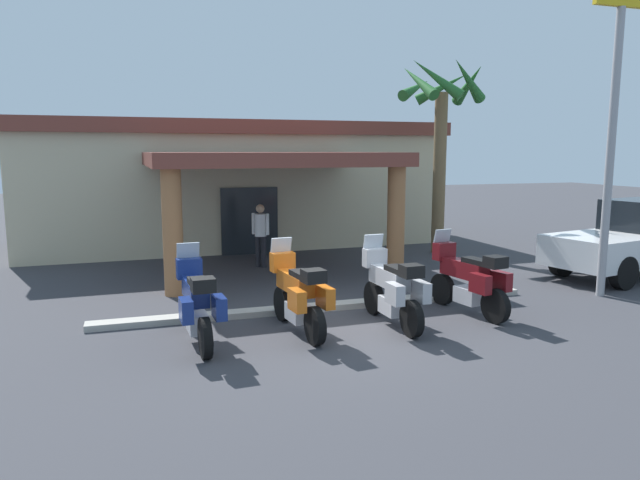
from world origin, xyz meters
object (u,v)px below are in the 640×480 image
(motorcycle_silver, at_px, (392,289))
(palm_tree_near_portico, at_px, (441,117))
(motorcycle_blue, at_px, (197,303))
(motel_building, at_px, (235,182))
(motorcycle_maroon, at_px, (469,279))
(motorcycle_orange, at_px, (298,294))
(roadside_sign, at_px, (616,73))
(pedestrian, at_px, (260,231))
(pickup_truck_white, at_px, (638,240))

(motorcycle_silver, xyz_separation_m, palm_tree_near_portico, (4.69, 6.78, 3.57))
(motorcycle_blue, relative_size, motorcycle_silver, 1.00)
(motel_building, distance_m, motorcycle_maroon, 10.96)
(motorcycle_orange, height_order, roadside_sign, roadside_sign)
(motel_building, bearing_deg, motorcycle_maroon, -75.89)
(pedestrian, relative_size, roadside_sign, 0.24)
(pedestrian, distance_m, pickup_truck_white, 10.01)
(motorcycle_blue, relative_size, motorcycle_orange, 1.00)
(motorcycle_maroon, bearing_deg, pickup_truck_white, -82.80)
(motorcycle_orange, height_order, pedestrian, pedestrian)
(motel_building, distance_m, motorcycle_orange, 10.73)
(motorcycle_maroon, bearing_deg, motel_building, 5.72)
(motorcycle_blue, relative_size, pickup_truck_white, 0.40)
(motorcycle_maroon, height_order, palm_tree_near_portico, palm_tree_near_portico)
(motorcycle_orange, xyz_separation_m, pedestrian, (0.61, 6.06, 0.33))
(pickup_truck_white, xyz_separation_m, palm_tree_near_portico, (-3.29, 4.63, 3.34))
(pedestrian, bearing_deg, motel_building, -141.81)
(pedestrian, distance_m, roadside_sign, 9.43)
(palm_tree_near_portico, distance_m, roadside_sign, 6.22)
(motorcycle_blue, xyz_separation_m, pickup_truck_white, (11.55, 2.12, 0.24))
(motorcycle_silver, xyz_separation_m, roadside_sign, (5.41, 0.63, 4.16))
(motorcycle_maroon, xyz_separation_m, pedestrian, (-2.96, 5.91, 0.33))
(motel_building, distance_m, roadside_sign, 12.33)
(motorcycle_blue, bearing_deg, motorcycle_maroon, -90.59)
(motorcycle_maroon, distance_m, roadside_sign, 5.53)
(motorcycle_maroon, distance_m, pickup_truck_white, 6.49)
(motorcycle_orange, bearing_deg, palm_tree_near_portico, -50.46)
(pickup_truck_white, bearing_deg, roadside_sign, -161.08)
(motorcycle_blue, distance_m, motorcycle_orange, 1.78)
(pickup_truck_white, distance_m, roadside_sign, 4.93)
(motorcycle_orange, bearing_deg, pickup_truck_white, -84.51)
(motorcycle_orange, relative_size, roadside_sign, 0.30)
(motorcycle_blue, distance_m, pedestrian, 6.60)
(motorcycle_silver, bearing_deg, roadside_sign, -85.70)
(motel_building, xyz_separation_m, pedestrian, (-0.06, -4.56, -1.12))
(palm_tree_near_portico, xyz_separation_m, roadside_sign, (0.72, -6.16, 0.58))
(motorcycle_maroon, distance_m, pedestrian, 6.62)
(motorcycle_blue, xyz_separation_m, palm_tree_near_portico, (8.26, 6.75, 3.57))
(motel_building, bearing_deg, motorcycle_blue, -104.26)
(motel_building, relative_size, pedestrian, 8.06)
(motorcycle_orange, distance_m, pickup_truck_white, 9.98)
(pickup_truck_white, relative_size, palm_tree_near_portico, 0.91)
(pedestrian, xyz_separation_m, roadside_sign, (6.59, -5.55, 3.83))
(motorcycle_maroon, bearing_deg, motorcycle_blue, 82.69)
(motel_building, distance_m, motorcycle_silver, 10.88)
(motorcycle_blue, distance_m, motorcycle_silver, 3.57)
(pedestrian, height_order, roadside_sign, roadside_sign)
(roadside_sign, bearing_deg, motorcycle_blue, -176.21)
(motorcycle_orange, xyz_separation_m, motorcycle_silver, (1.78, -0.12, 0.00))
(motel_building, distance_m, palm_tree_near_portico, 7.34)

